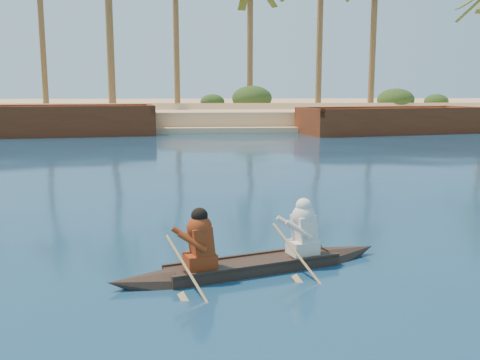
{
  "coord_description": "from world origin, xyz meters",
  "views": [
    {
      "loc": [
        4.29,
        -12.0,
        2.82
      ],
      "look_at": [
        5.06,
        -1.75,
        1.07
      ],
      "focal_mm": 40.0,
      "sensor_mm": 36.0,
      "label": 1
    }
  ],
  "objects": [
    {
      "name": "ground",
      "position": [
        0.0,
        0.0,
        0.0
      ],
      "size": [
        160.0,
        160.0,
        0.0
      ],
      "primitive_type": "plane",
      "color": "#0B2446",
      "rests_on": "ground"
    },
    {
      "name": "sandy_embankment",
      "position": [
        0.0,
        46.89,
        0.53
      ],
      "size": [
        150.0,
        51.0,
        1.5
      ],
      "color": "#E4B580",
      "rests_on": "ground"
    },
    {
      "name": "palm_grove",
      "position": [
        0.0,
        35.0,
        8.0
      ],
      "size": [
        110.0,
        14.0,
        16.0
      ],
      "primitive_type": null,
      "color": "#3E5B20",
      "rests_on": "ground"
    },
    {
      "name": "shrub_cluster",
      "position": [
        0.0,
        31.5,
        1.2
      ],
      "size": [
        100.0,
        6.0,
        2.4
      ],
      "primitive_type": null,
      "color": "#1A3513",
      "rests_on": "ground"
    },
    {
      "name": "canoe",
      "position": [
        5.1,
        -4.0,
        0.24
      ],
      "size": [
        4.5,
        2.05,
        1.25
      ],
      "rotation": [
        0.0,
        0.0,
        0.33
      ],
      "color": "#30221A",
      "rests_on": "ground"
    },
    {
      "name": "barge_mid",
      "position": [
        -5.03,
        22.0,
        0.75
      ],
      "size": [
        13.33,
        6.17,
        2.14
      ],
      "rotation": [
        0.0,
        0.0,
        0.15
      ],
      "color": "#612B14",
      "rests_on": "ground"
    },
    {
      "name": "barge_right",
      "position": [
        16.59,
        22.0,
        0.68
      ],
      "size": [
        12.23,
        6.3,
        1.94
      ],
      "rotation": [
        0.0,
        0.0,
        0.22
      ],
      "color": "#612B14",
      "rests_on": "ground"
    }
  ]
}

